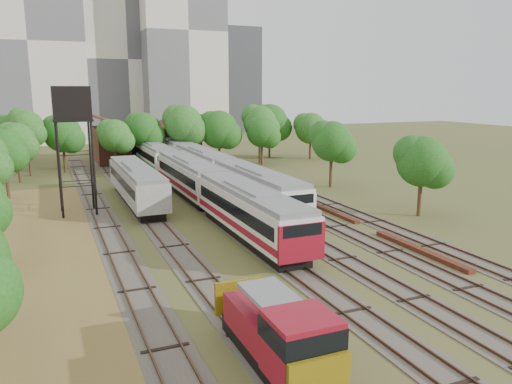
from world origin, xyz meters
name	(u,v)px	position (x,y,z in m)	size (l,w,h in m)	color
ground	(343,280)	(0.00, 0.00, 0.00)	(240.00, 240.00, 0.00)	#475123
dry_grass_patch	(26,277)	(-18.00, 8.00, 0.02)	(14.00, 60.00, 0.04)	brown
tracks	(209,199)	(-0.67, 25.00, 0.04)	(24.60, 80.00, 0.19)	#4C473D
railcar_red_set	(215,192)	(-2.00, 18.88, 2.12)	(3.24, 34.58, 4.01)	black
railcar_green_set	(203,165)	(2.00, 35.72, 2.10)	(3.21, 52.08, 3.97)	black
railcar_rear	(155,157)	(-2.00, 46.13, 2.04)	(3.12, 16.08, 3.87)	black
shunter_locomotive	(281,337)	(-8.00, -7.73, 1.57)	(2.53, 8.10, 3.31)	black
old_grey_coach	(136,183)	(-8.00, 26.27, 2.09)	(3.09, 18.00, 3.83)	black
water_tower	(72,107)	(-13.81, 24.07, 9.93)	(3.41, 3.41, 11.78)	black
rail_pile_near	(420,250)	(8.00, 2.32, 0.16)	(0.64, 9.59, 0.32)	#552618
rail_pile_far	(331,211)	(8.20, 14.87, 0.14)	(0.54, 8.71, 0.28)	#552618
maintenance_shed	(146,142)	(-1.00, 57.98, 2.91)	(16.45, 11.55, 7.58)	#361713
tree_band_left	(0,156)	(-20.34, 28.03, 5.31)	(6.38, 73.00, 8.36)	#382616
tree_band_far	(199,127)	(5.56, 49.24, 5.79)	(47.68, 11.29, 9.23)	#382616
tree_band_right	(323,142)	(14.75, 27.73, 5.21)	(5.36, 39.38, 7.87)	#382616
tower_left	(28,43)	(-18.00, 95.00, 21.00)	(22.00, 16.00, 42.00)	beige
tower_centre	(122,61)	(2.00, 100.00, 18.00)	(20.00, 18.00, 36.00)	beige
tower_right	(179,33)	(14.00, 92.00, 24.00)	(18.00, 16.00, 48.00)	beige
tower_far_right	(234,80)	(34.00, 110.00, 14.00)	(12.00, 12.00, 28.00)	#383A3F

